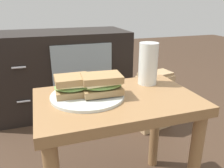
{
  "coord_description": "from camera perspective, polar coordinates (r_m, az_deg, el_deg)",
  "views": [
    {
      "loc": [
        -0.25,
        -0.69,
        0.77
      ],
      "look_at": [
        -0.02,
        0.0,
        0.51
      ],
      "focal_mm": 36.33,
      "sensor_mm": 36.0,
      "label": 1
    }
  ],
  "objects": [
    {
      "name": "plate",
      "position": [
        0.79,
        -6.15,
        -2.91
      ],
      "size": [
        0.26,
        0.26,
        0.01
      ],
      "primitive_type": "cylinder",
      "color": "silver",
      "rests_on": "side_table"
    },
    {
      "name": "side_table",
      "position": [
        0.83,
        1.25,
        -9.0
      ],
      "size": [
        0.56,
        0.36,
        0.46
      ],
      "color": "olive",
      "rests_on": "ground"
    },
    {
      "name": "sandwich_front",
      "position": [
        0.79,
        -9.87,
        -0.39
      ],
      "size": [
        0.13,
        0.11,
        0.07
      ],
      "color": "#9E7A4C",
      "rests_on": "plate"
    },
    {
      "name": "tv_cabinet",
      "position": [
        1.71,
        -12.69,
        3.06
      ],
      "size": [
        0.96,
        0.46,
        0.58
      ],
      "color": "black",
      "rests_on": "ground"
    },
    {
      "name": "paper_bag",
      "position": [
        1.46,
        10.46,
        -4.25
      ],
      "size": [
        0.24,
        0.16,
        0.37
      ],
      "color": "tan",
      "rests_on": "ground"
    },
    {
      "name": "beer_glass",
      "position": [
        0.91,
        9.06,
        4.86
      ],
      "size": [
        0.08,
        0.08,
        0.17
      ],
      "color": "silver",
      "rests_on": "side_table"
    },
    {
      "name": "sandwich_back",
      "position": [
        0.78,
        -2.61,
        0.02
      ],
      "size": [
        0.15,
        0.1,
        0.07
      ],
      "color": "#9E7A4C",
      "rests_on": "plate"
    }
  ]
}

